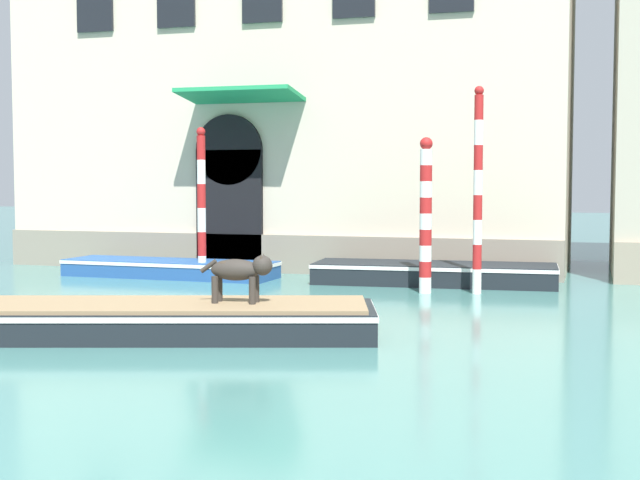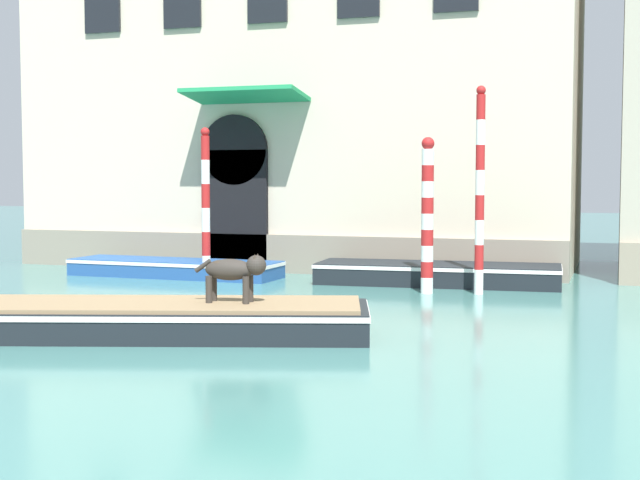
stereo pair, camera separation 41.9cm
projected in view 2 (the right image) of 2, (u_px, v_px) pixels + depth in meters
The scene contains 7 objects.
boat_foreground at pixel (90, 318), 13.61m from camera, with size 8.70×4.33×0.51m.
dog_on_deck at pixel (235, 271), 13.50m from camera, with size 1.13×0.42×0.75m.
boat_moored_near_palazzo at pixel (175, 268), 21.77m from camera, with size 5.35×1.60×0.41m.
boat_moored_far at pixel (437, 273), 20.15m from camera, with size 5.56×2.03×0.47m.
mooring_pole_0 at pixel (427, 215), 18.47m from camera, with size 0.27×0.27×3.25m.
mooring_pole_1 at pixel (480, 190), 18.30m from camera, with size 0.19×0.19×4.29m.
mooring_pole_2 at pixel (206, 203), 21.06m from camera, with size 0.21×0.21×3.60m.
Camera 2 is at (9.00, -4.94, 2.40)m, focal length 50.00 mm.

